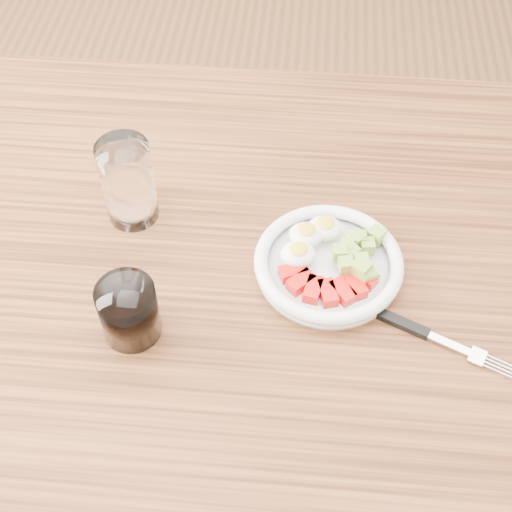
# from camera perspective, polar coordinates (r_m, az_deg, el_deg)

# --- Properties ---
(ground) EXTENTS (4.00, 4.00, 0.00)m
(ground) POSITION_cam_1_polar(r_m,az_deg,el_deg) (1.64, 0.33, -17.95)
(ground) COLOR brown
(ground) RESTS_ON ground
(dining_table) EXTENTS (1.50, 0.90, 0.77)m
(dining_table) POSITION_cam_1_polar(r_m,az_deg,el_deg) (1.04, 0.50, -4.94)
(dining_table) COLOR brown
(dining_table) RESTS_ON ground
(bowl) EXTENTS (0.20, 0.20, 0.04)m
(bowl) POSITION_cam_1_polar(r_m,az_deg,el_deg) (0.96, 5.81, -0.47)
(bowl) COLOR white
(bowl) RESTS_ON dining_table
(fork) EXTENTS (0.20, 0.10, 0.01)m
(fork) POSITION_cam_1_polar(r_m,az_deg,el_deg) (0.93, 12.42, -5.65)
(fork) COLOR black
(fork) RESTS_ON dining_table
(water_glass) EXTENTS (0.07, 0.07, 0.13)m
(water_glass) POSITION_cam_1_polar(r_m,az_deg,el_deg) (1.00, -10.21, 5.83)
(water_glass) COLOR white
(water_glass) RESTS_ON dining_table
(coffee_glass) EXTENTS (0.07, 0.07, 0.08)m
(coffee_glass) POSITION_cam_1_polar(r_m,az_deg,el_deg) (0.89, -10.13, -4.39)
(coffee_glass) COLOR white
(coffee_glass) RESTS_ON dining_table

